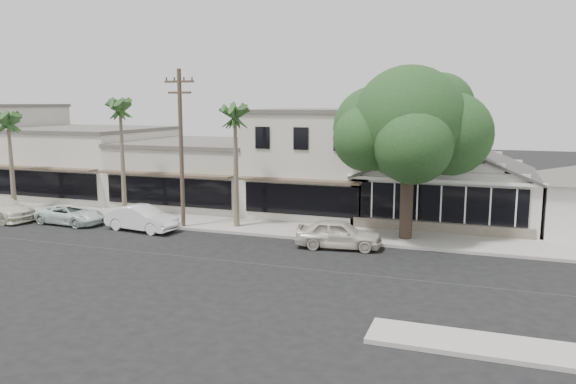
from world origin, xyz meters
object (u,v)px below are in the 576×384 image
at_px(utility_pole, 181,145).
at_px(car_1, 142,218).
at_px(shade_tree, 408,126).
at_px(car_0, 339,234).
at_px(car_2, 71,214).

height_order(utility_pole, car_1, utility_pole).
relative_size(car_1, shade_tree, 0.48).
bearing_deg(car_0, shade_tree, -52.06).
height_order(car_0, shade_tree, shade_tree).
bearing_deg(shade_tree, car_1, -168.65).
bearing_deg(car_0, car_2, 82.27).
relative_size(utility_pole, car_2, 2.12).
distance_m(car_2, shade_tree, 20.20).
bearing_deg(car_2, shade_tree, -77.80).
xyz_separation_m(car_1, car_2, (-5.00, 0.09, -0.12)).
bearing_deg(car_2, car_1, -87.05).
distance_m(car_1, car_2, 5.00).
distance_m(car_0, shade_tree, 6.62).
distance_m(utility_pole, car_1, 4.68).
relative_size(utility_pole, shade_tree, 0.99).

